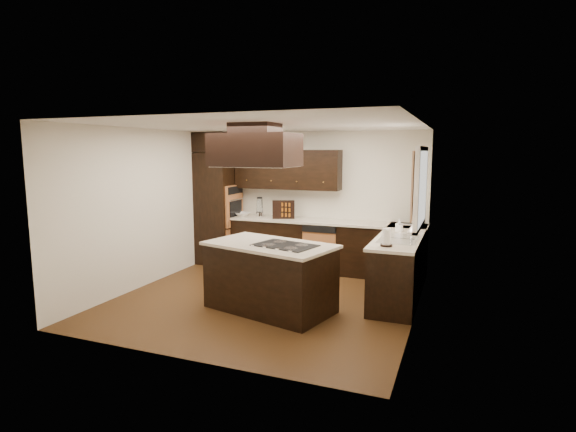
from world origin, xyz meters
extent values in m
cube|color=brown|center=(0.00, 0.00, -0.01)|extent=(4.20, 4.20, 0.02)
cube|color=silver|center=(0.00, 0.00, 2.51)|extent=(4.20, 4.20, 0.02)
cube|color=silver|center=(0.00, 2.11, 1.25)|extent=(4.20, 0.02, 2.50)
cube|color=silver|center=(0.00, -2.11, 1.25)|extent=(4.20, 0.02, 2.50)
cube|color=silver|center=(-2.11, 0.00, 1.25)|extent=(0.02, 4.20, 2.50)
cube|color=silver|center=(2.11, 0.00, 1.25)|extent=(0.02, 4.20, 2.50)
cube|color=black|center=(-1.78, 1.71, 1.06)|extent=(0.65, 0.75, 2.12)
cube|color=#C47640|center=(-1.43, 1.71, 1.12)|extent=(0.05, 0.62, 0.78)
cube|color=black|center=(0.03, 1.80, 0.44)|extent=(2.93, 0.60, 0.88)
cube|color=black|center=(1.80, 0.90, 0.44)|extent=(0.60, 2.40, 0.88)
cube|color=beige|center=(0.03, 1.79, 0.90)|extent=(2.93, 0.63, 0.04)
cube|color=beige|center=(1.79, 0.90, 0.90)|extent=(0.63, 2.40, 0.04)
cube|color=black|center=(-0.43, 1.93, 1.81)|extent=(2.00, 0.34, 0.72)
cube|color=#C47640|center=(0.33, 1.50, 0.40)|extent=(0.60, 0.05, 0.72)
cube|color=white|center=(2.07, 0.55, 1.65)|extent=(0.06, 1.32, 1.12)
cube|color=white|center=(2.10, 0.55, 1.65)|extent=(0.00, 1.20, 1.00)
cube|color=beige|center=(2.01, 0.13, 1.70)|extent=(0.02, 0.34, 0.90)
cube|color=beige|center=(2.01, 0.97, 1.70)|extent=(0.02, 0.34, 0.90)
cube|color=silver|center=(1.80, 0.55, 0.92)|extent=(0.52, 0.84, 0.01)
cube|color=black|center=(0.23, -0.41, 0.44)|extent=(1.82, 1.28, 0.88)
cube|color=beige|center=(0.23, -0.41, 0.90)|extent=(1.89, 1.35, 0.04)
cube|color=black|center=(0.47, -0.47, 0.93)|extent=(0.88, 0.69, 0.01)
cube|color=black|center=(0.10, -0.55, 2.16)|extent=(1.05, 0.72, 0.42)
cube|color=black|center=(0.10, -0.55, 2.44)|extent=(0.55, 0.50, 0.13)
cylinder|color=silver|center=(-0.90, 1.72, 0.97)|extent=(0.15, 0.15, 0.10)
cone|color=silver|center=(-0.90, 1.72, 1.15)|extent=(0.13, 0.13, 0.26)
cube|color=black|center=(-0.44, 1.75, 1.09)|extent=(0.41, 0.26, 0.34)
imported|color=white|center=(-1.30, 1.78, 0.95)|extent=(0.34, 0.34, 0.07)
imported|color=white|center=(1.73, 1.12, 1.02)|extent=(0.11, 0.11, 0.20)
cylinder|color=white|center=(1.72, -0.03, 1.04)|extent=(0.12, 0.12, 0.23)
camera|label=1|loc=(2.59, -5.82, 2.14)|focal=28.00mm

